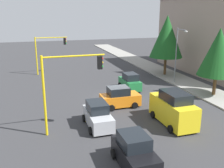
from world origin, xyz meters
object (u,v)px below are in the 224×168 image
Objects in this scene: traffic_signal_far_right at (49,48)px; car_black at (134,152)px; tree_roadside_mid at (167,36)px; car_silver at (98,116)px; car_orange at (120,98)px; street_lamp_curbside at (178,50)px; tree_roadside_near at (218,52)px; car_green at (130,82)px; traffic_signal_near_right at (68,79)px; delivery_van_yellow at (173,109)px.

car_black is at bearing 6.37° from traffic_signal_far_right.
tree_roadside_mid reaches higher than car_silver.
car_silver is (3.63, -3.12, -0.00)m from car_orange.
tree_roadside_near is at bearing 13.05° from street_lamp_curbside.
car_black is at bearing -54.16° from tree_roadside_near.
street_lamp_curbside is 1.75× the size of car_silver.
tree_roadside_near is 2.03× the size of car_green.
traffic_signal_near_right is at bearing -76.16° from tree_roadside_near.
traffic_signal_far_right is at bearing -158.86° from delivery_van_yellow.
traffic_signal_near_right is at bearing -42.96° from car_green.
delivery_van_yellow is 1.20× the size of car_silver.
street_lamp_curbside reaches higher than car_orange.
tree_roadside_near is at bearing 103.84° from traffic_signal_near_right.
car_green is 0.90× the size of car_silver.
street_lamp_curbside is 12.95m from delivery_van_yellow.
car_green is at bearing -55.85° from tree_roadside_mid.
traffic_signal_far_right is 1.45× the size of car_black.
traffic_signal_far_right is at bearing 179.77° from traffic_signal_near_right.
car_black is (9.61, -13.30, -3.91)m from tree_roadside_near.
car_green is (-5.02, -7.85, -3.91)m from tree_roadside_near.
traffic_signal_far_right reaches higher than car_silver.
tree_roadside_near is at bearing 125.84° from car_black.
street_lamp_curbside is at bearing 120.38° from car_orange.
traffic_signal_far_right is 17.11m from car_orange.
tree_roadside_near is 10.11m from delivery_van_yellow.
tree_roadside_mid is (-4.39, 0.80, 1.22)m from street_lamp_curbside.
car_green is 10.61m from car_silver.
street_lamp_curbside is 4.63m from tree_roadside_mid.
tree_roadside_near is 16.87m from car_black.
tree_roadside_near is at bearing 45.29° from traffic_signal_far_right.
tree_roadside_near is 1.84× the size of car_silver.
street_lamp_curbside is 16.08m from car_silver.
car_silver is at bearing -173.42° from car_black.
street_lamp_curbside is (10.39, 14.86, 0.48)m from traffic_signal_far_right.
traffic_signal_near_right is 0.85× the size of street_lamp_curbside.
delivery_van_yellow is at bearing -58.05° from tree_roadside_near.
car_orange is at bearing -59.62° from street_lamp_curbside.
street_lamp_curbside is at bearing 147.61° from delivery_van_yellow.
traffic_signal_near_right is 7.47m from car_orange.
traffic_signal_far_right is at bearing -173.69° from car_silver.
car_orange is 5.86m from car_green.
car_silver is at bearing -53.93° from street_lamp_curbside.
delivery_van_yellow is at bearing 131.12° from car_black.
street_lamp_curbside is 0.83× the size of tree_roadside_mid.
street_lamp_curbside is 1.94× the size of car_green.
traffic_signal_far_right is at bearing -134.71° from tree_roadside_near.
car_green is (-10.03, 0.19, -0.39)m from delivery_van_yellow.
delivery_van_yellow reaches higher than car_green.
traffic_signal_near_right is at bearing -97.04° from delivery_van_yellow.
tree_roadside_mid is 2.12× the size of car_silver.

